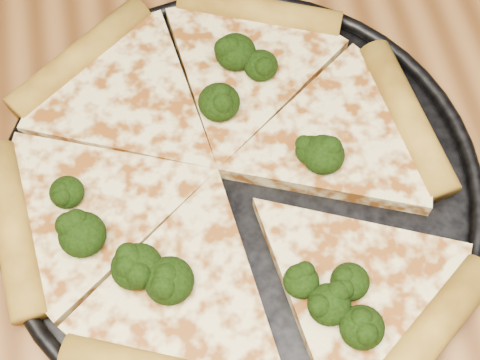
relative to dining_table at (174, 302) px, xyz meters
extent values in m
cube|color=brown|center=(0.00, 0.00, 0.07)|extent=(1.20, 0.90, 0.04)
cylinder|color=black|center=(0.07, 0.05, 0.09)|extent=(0.35, 0.35, 0.01)
torus|color=black|center=(0.07, 0.05, 0.10)|extent=(0.36, 0.36, 0.01)
cylinder|color=#B3882C|center=(0.20, 0.08, 0.11)|extent=(0.04, 0.14, 0.03)
cylinder|color=#B3882C|center=(0.11, 0.20, 0.11)|extent=(0.14, 0.08, 0.03)
cylinder|color=#B3882C|center=(-0.04, 0.18, 0.11)|extent=(0.12, 0.10, 0.03)
cylinder|color=#B3882C|center=(-0.10, 0.04, 0.11)|extent=(0.04, 0.14, 0.03)
cylinder|color=#B3882C|center=(0.16, -0.09, 0.11)|extent=(0.12, 0.10, 0.03)
ellipsoid|color=black|center=(-0.05, 0.02, 0.12)|extent=(0.03, 0.03, 0.02)
ellipsoid|color=black|center=(-0.06, 0.06, 0.12)|extent=(0.02, 0.02, 0.02)
ellipsoid|color=black|center=(0.06, 0.11, 0.12)|extent=(0.03, 0.03, 0.02)
ellipsoid|color=black|center=(0.10, -0.06, 0.12)|extent=(0.03, 0.03, 0.02)
ellipsoid|color=black|center=(0.12, 0.06, 0.12)|extent=(0.02, 0.02, 0.02)
ellipsoid|color=black|center=(0.00, -0.02, 0.12)|extent=(0.03, 0.03, 0.03)
ellipsoid|color=black|center=(-0.01, -0.01, 0.12)|extent=(0.03, 0.03, 0.02)
ellipsoid|color=black|center=(0.08, 0.15, 0.12)|extent=(0.03, 0.03, 0.02)
ellipsoid|color=black|center=(0.09, -0.04, 0.12)|extent=(0.02, 0.02, 0.02)
ellipsoid|color=black|center=(0.12, -0.08, 0.12)|extent=(0.03, 0.03, 0.02)
ellipsoid|color=black|center=(0.12, -0.05, 0.12)|extent=(0.03, 0.03, 0.02)
ellipsoid|color=black|center=(0.10, 0.14, 0.12)|extent=(0.03, 0.03, 0.02)
ellipsoid|color=black|center=(0.13, 0.05, 0.12)|extent=(0.03, 0.03, 0.02)
ellipsoid|color=black|center=(-0.02, -0.01, 0.12)|extent=(0.03, 0.03, 0.02)
camera|label=1|loc=(0.02, -0.18, 0.57)|focal=52.86mm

